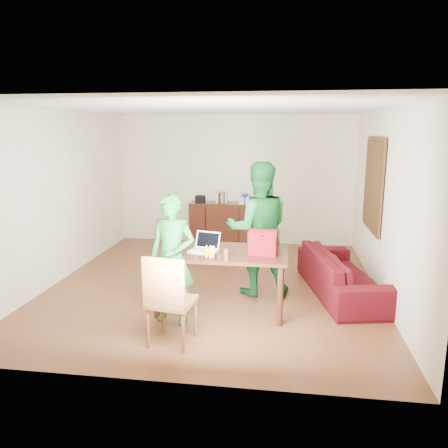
% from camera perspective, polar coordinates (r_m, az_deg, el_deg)
% --- Properties ---
extents(room, '(5.20, 5.70, 2.90)m').
position_cam_1_polar(room, '(6.75, -1.14, 2.92)').
color(room, '#432110').
rests_on(room, ground).
extents(table, '(1.75, 0.99, 0.82)m').
position_cam_1_polar(table, '(5.84, -0.28, -4.56)').
color(table, black).
rests_on(table, ground).
extents(chair, '(0.55, 0.53, 1.07)m').
position_cam_1_polar(chair, '(5.09, -6.86, -12.05)').
color(chair, brown).
rests_on(chair, ground).
extents(person_near, '(0.66, 0.49, 1.65)m').
position_cam_1_polar(person_near, '(5.48, -6.79, -4.51)').
color(person_near, '#166321').
rests_on(person_near, ground).
extents(person_far, '(1.07, 0.89, 1.96)m').
position_cam_1_polar(person_far, '(6.39, 4.52, -0.64)').
color(person_far, '#156026').
rests_on(person_far, ground).
extents(laptop, '(0.40, 0.32, 0.24)m').
position_cam_1_polar(laptop, '(5.77, -2.77, -3.22)').
color(laptop, white).
rests_on(laptop, table).
extents(bananas, '(0.19, 0.14, 0.07)m').
position_cam_1_polar(bananas, '(5.48, -1.84, -4.20)').
color(bananas, gold).
rests_on(bananas, table).
extents(bottle, '(0.07, 0.07, 0.17)m').
position_cam_1_polar(bottle, '(5.38, 0.28, -3.90)').
color(bottle, '#602516').
rests_on(bottle, table).
extents(red_bag, '(0.38, 0.25, 0.26)m').
position_cam_1_polar(red_bag, '(5.65, 5.14, -2.70)').
color(red_bag, maroon).
rests_on(red_bag, table).
extents(sofa, '(1.26, 2.27, 0.63)m').
position_cam_1_polar(sofa, '(6.74, 15.18, -6.23)').
color(sofa, '#380A07').
rests_on(sofa, ground).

